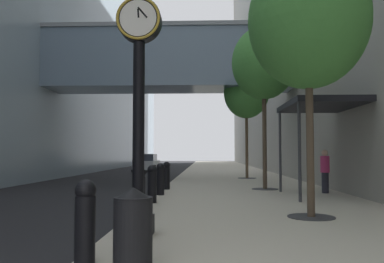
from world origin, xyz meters
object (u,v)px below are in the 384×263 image
object	(u,v)px
bollard_third	(140,190)
pedestrian_walking	(325,170)
bollard_nearest	(85,220)
bollard_sixth	(167,175)
street_tree_mid_near	(264,63)
street_tree_mid_far	(246,93)
bollard_fourth	(152,183)
street_clock	(139,99)
car_white_near	(146,163)
street_tree_near	(308,21)
bollard_fifth	(160,178)
trash_bin	(133,226)

from	to	relation	value
bollard_third	pedestrian_walking	distance (m)	8.18
bollard_nearest	pedestrian_walking	bearing A→B (deg)	58.00
bollard_sixth	street_tree_mid_near	world-z (taller)	street_tree_mid_near
street_tree_mid_far	bollard_fourth	bearing A→B (deg)	-109.04
street_clock	street_tree_mid_far	xyz separation A→B (m)	(3.73, 16.65, 2.65)
bollard_nearest	pedestrian_walking	xyz separation A→B (m)	(6.16, 9.85, 0.26)
street_tree_mid_near	car_white_near	bearing A→B (deg)	112.68
bollard_fourth	street_tree_near	distance (m)	6.35
bollard_sixth	pedestrian_walking	size ratio (longest dim) A/B	0.70
bollard_third	street_tree_mid_far	world-z (taller)	street_tree_mid_far
bollard_third	street_tree_near	xyz separation A→B (m)	(4.11, -0.35, 4.08)
street_clock	street_tree_mid_near	bearing A→B (deg)	68.38
bollard_sixth	street_tree_near	world-z (taller)	street_tree_near
bollard_third	street_clock	bearing A→B (deg)	-81.33
street_tree_near	pedestrian_walking	bearing A→B (deg)	70.38
car_white_near	bollard_sixth	bearing A→B (deg)	-78.94
bollard_nearest	street_clock	bearing A→B (deg)	78.92
bollard_third	car_white_near	size ratio (longest dim) A/B	0.27
pedestrian_walking	bollard_fourth	bearing A→B (deg)	-152.89
street_clock	bollard_sixth	xyz separation A→B (m)	(-0.38, 9.21, -1.92)
street_clock	bollard_fourth	distance (m)	5.13
bollard_nearest	pedestrian_walking	distance (m)	11.62
bollard_sixth	car_white_near	xyz separation A→B (m)	(-3.68, 18.85, 0.03)
street_clock	street_tree_near	bearing A→B (deg)	30.06
bollard_nearest	car_white_near	xyz separation A→B (m)	(-3.68, 30.01, 0.03)
street_clock	bollard_nearest	size ratio (longest dim) A/B	3.99
bollard_fourth	pedestrian_walking	world-z (taller)	pedestrian_walking
bollard_fourth	bollard_sixth	world-z (taller)	same
bollard_third	bollard_sixth	world-z (taller)	same
bollard_fourth	bollard_sixth	bearing A→B (deg)	90.00
street_tree_mid_far	car_white_near	size ratio (longest dim) A/B	1.62
bollard_third	bollard_fifth	world-z (taller)	same
bollard_nearest	street_tree_mid_far	world-z (taller)	street_tree_mid_far
bollard_nearest	bollard_sixth	distance (m)	11.16
street_clock	pedestrian_walking	world-z (taller)	street_clock
bollard_fifth	pedestrian_walking	size ratio (longest dim) A/B	0.70
bollard_fourth	bollard_fifth	distance (m)	2.23
street_tree_mid_near	street_tree_mid_far	xyz separation A→B (m)	(-0.00, 7.25, -0.15)
bollard_sixth	pedestrian_walking	distance (m)	6.30
street_clock	bollard_fourth	bearing A→B (deg)	94.61
street_tree_mid_far	pedestrian_walking	xyz separation A→B (m)	(2.04, -8.76, -4.31)
street_tree_mid_far	trash_bin	bearing A→B (deg)	-100.44
street_tree_mid_far	bollard_fifth	bearing A→B (deg)	-113.01
street_clock	bollard_third	size ratio (longest dim) A/B	3.99
street_tree_mid_far	car_white_near	bearing A→B (deg)	124.36
street_tree_near	car_white_near	world-z (taller)	street_tree_near
street_clock	street_tree_near	size ratio (longest dim) A/B	0.72
bollard_fifth	pedestrian_walking	bearing A→B (deg)	8.49
bollard_fourth	trash_bin	size ratio (longest dim) A/B	1.09
street_tree_mid_near	trash_bin	distance (m)	12.87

